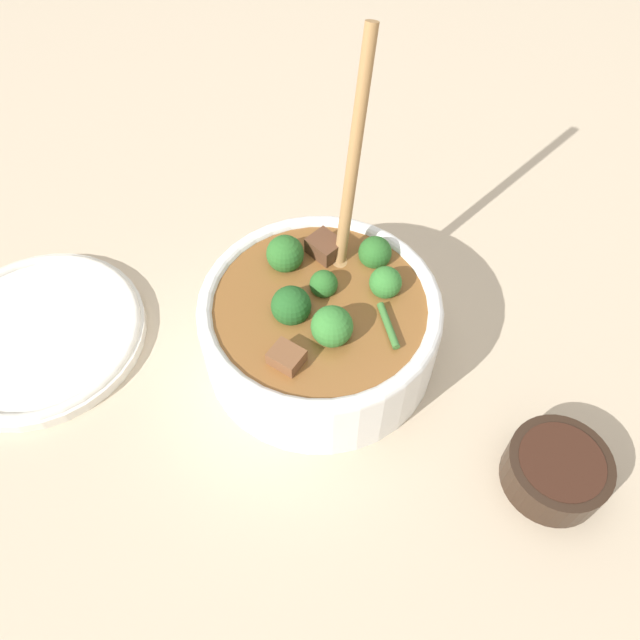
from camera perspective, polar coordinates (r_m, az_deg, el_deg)
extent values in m
plane|color=#C6B293|center=(0.67, 0.00, -2.84)|extent=(4.00, 4.00, 0.00)
cylinder|color=white|center=(0.63, 0.00, -0.85)|extent=(0.24, 0.24, 0.08)
torus|color=white|center=(0.60, 0.00, 1.35)|extent=(0.24, 0.24, 0.02)
cylinder|color=brown|center=(0.62, 0.00, 0.14)|extent=(0.21, 0.21, 0.05)
sphere|color=#235B23|center=(0.59, -2.75, 1.60)|extent=(0.04, 0.04, 0.04)
cylinder|color=#6B9956|center=(0.61, -2.65, -0.01)|extent=(0.01, 0.01, 0.02)
sphere|color=#2D6B28|center=(0.61, 0.34, 3.31)|extent=(0.03, 0.03, 0.03)
cylinder|color=#6B9956|center=(0.62, 0.33, 2.13)|extent=(0.01, 0.01, 0.01)
sphere|color=#2D6B28|center=(0.63, -3.21, 6.07)|extent=(0.04, 0.04, 0.04)
cylinder|color=#6B9956|center=(0.65, -3.10, 4.43)|extent=(0.01, 0.01, 0.02)
sphere|color=#387F33|center=(0.57, 1.37, -0.52)|extent=(0.04, 0.04, 0.04)
cylinder|color=#6B9956|center=(0.59, 1.32, -2.12)|extent=(0.01, 0.01, 0.02)
sphere|color=#2D6B28|center=(0.64, 5.05, 6.15)|extent=(0.03, 0.03, 0.03)
cylinder|color=#6B9956|center=(0.66, 4.89, 4.70)|extent=(0.01, 0.01, 0.02)
sphere|color=#387F33|center=(0.61, 6.04, 3.37)|extent=(0.03, 0.03, 0.03)
cylinder|color=#6B9956|center=(0.63, 5.86, 2.02)|extent=(0.01, 0.01, 0.01)
cube|color=brown|center=(0.56, -3.06, -3.60)|extent=(0.04, 0.04, 0.02)
cube|color=brown|center=(0.64, 0.44, 6.55)|extent=(0.04, 0.04, 0.02)
cylinder|color=#3D7533|center=(0.58, 6.26, -0.50)|extent=(0.05, 0.01, 0.01)
ellipsoid|color=#A87A47|center=(0.64, 1.76, 5.14)|extent=(0.04, 0.03, 0.01)
cylinder|color=#A87A47|center=(0.59, 3.10, 14.61)|extent=(0.07, 0.06, 0.22)
cylinder|color=black|center=(0.62, 20.74, -12.73)|extent=(0.09, 0.09, 0.04)
cylinder|color=#381E14|center=(0.61, 21.13, -12.19)|extent=(0.08, 0.08, 0.01)
cylinder|color=silver|center=(0.74, -24.26, -1.26)|extent=(0.23, 0.23, 0.01)
torus|color=silver|center=(0.73, -24.42, -0.99)|extent=(0.22, 0.22, 0.01)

